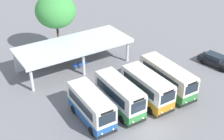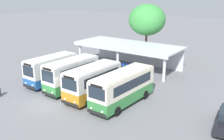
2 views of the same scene
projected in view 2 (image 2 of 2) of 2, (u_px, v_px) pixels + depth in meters
name	position (u px, v px, depth m)	size (l,w,h in m)	color
ground_plane	(48.00, 103.00, 26.06)	(180.00, 180.00, 0.00)	slate
city_bus_nearest_orange	(51.00, 69.00, 30.98)	(2.44, 6.57, 3.26)	black
city_bus_second_in_row	(72.00, 74.00, 29.00)	(2.36, 6.82, 3.43)	black
city_bus_middle_cream	(93.00, 81.00, 26.83)	(2.49, 6.81, 3.33)	black
city_bus_fourth_amber	(123.00, 87.00, 25.32)	(2.56, 7.93, 3.24)	black
terminal_canopy	(130.00, 48.00, 37.66)	(14.87, 6.10, 3.40)	silver
waiting_chair_end_by_column	(123.00, 65.00, 37.31)	(0.46, 0.46, 0.86)	slate
waiting_chair_second_from_end	(127.00, 66.00, 36.89)	(0.46, 0.46, 0.86)	slate
waiting_chair_middle_seat	(132.00, 66.00, 36.57)	(0.46, 0.46, 0.86)	slate
roadside_tree_behind_canopy	(147.00, 20.00, 40.05)	(5.59, 5.59, 8.68)	brown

